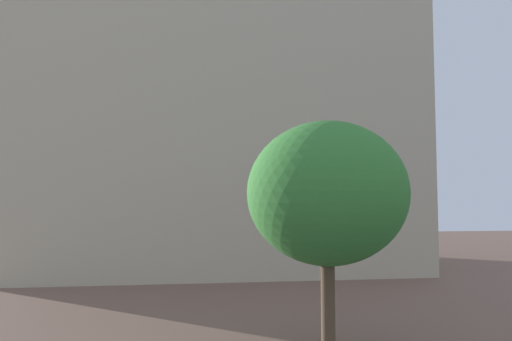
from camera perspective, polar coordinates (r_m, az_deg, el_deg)
name	(u,v)px	position (r m, az deg, el deg)	size (l,w,h in m)	color
landmark_building	(214,109)	(34.08, -4.93, 7.25)	(24.65, 14.76, 33.24)	beige
tree_curb_far	(327,194)	(13.85, 8.34, -2.70)	(4.54, 4.54, 6.59)	brown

